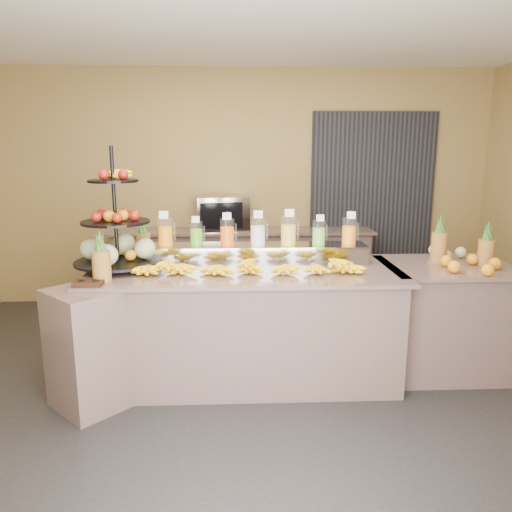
{
  "coord_description": "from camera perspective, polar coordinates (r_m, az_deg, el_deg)",
  "views": [
    {
      "loc": [
        -0.08,
        -3.58,
        1.91
      ],
      "look_at": [
        0.09,
        0.3,
        1.04
      ],
      "focal_mm": 35.0,
      "sensor_mm": 36.0,
      "label": 1
    }
  ],
  "objects": [
    {
      "name": "juice_pitcher_milk",
      "position": [
        4.23,
        0.22,
        2.7
      ],
      "size": [
        0.13,
        0.13,
        0.31
      ],
      "color": "silver",
      "rests_on": "pitcher_tray"
    },
    {
      "name": "juice_pitcher_green",
      "position": [
        4.24,
        -6.83,
        2.42
      ],
      "size": [
        0.11,
        0.11,
        0.26
      ],
      "color": "silver",
      "rests_on": "pitcher_tray"
    },
    {
      "name": "juice_pitcher_orange_b",
      "position": [
        4.23,
        -3.31,
        2.59
      ],
      "size": [
        0.12,
        0.13,
        0.29
      ],
      "color": "silver",
      "rests_on": "pitcher_tray"
    },
    {
      "name": "right_fruit_pile",
      "position": [
        4.43,
        22.77,
        -0.12
      ],
      "size": [
        0.49,
        0.47,
        0.26
      ],
      "color": "brown",
      "rests_on": "right_counter"
    },
    {
      "name": "juice_pitcher_lemon",
      "position": [
        4.25,
        3.73,
        2.77
      ],
      "size": [
        0.13,
        0.14,
        0.32
      ],
      "color": "silver",
      "rests_on": "pitcher_tray"
    },
    {
      "name": "ground",
      "position": [
        4.06,
        -1.08,
        -15.5
      ],
      "size": [
        6.0,
        6.0,
        0.0
      ],
      "primitive_type": "plane",
      "color": "black",
      "rests_on": "ground"
    },
    {
      "name": "juice_pitcher_orange_a",
      "position": [
        4.26,
        -10.32,
        2.58
      ],
      "size": [
        0.13,
        0.13,
        0.31
      ],
      "color": "silver",
      "rests_on": "pitcher_tray"
    },
    {
      "name": "oven_warmer",
      "position": [
        5.89,
        -3.9,
        4.91
      ],
      "size": [
        0.65,
        0.5,
        0.4
      ],
      "primitive_type": "cube",
      "rotation": [
        0.0,
        0.0,
        0.14
      ],
      "color": "gray",
      "rests_on": "back_ledge"
    },
    {
      "name": "right_counter",
      "position": [
        4.59,
        20.63,
        -6.57
      ],
      "size": [
        1.08,
        0.88,
        0.93
      ],
      "color": "gray",
      "rests_on": "ground"
    },
    {
      "name": "pineapple_left_b",
      "position": [
        4.45,
        -12.76,
        1.44
      ],
      "size": [
        0.12,
        0.12,
        0.39
      ],
      "rotation": [
        0.0,
        0.0,
        -0.16
      ],
      "color": "brown",
      "rests_on": "buffet_counter"
    },
    {
      "name": "room_envelope",
      "position": [
        4.38,
        1.06,
        12.12
      ],
      "size": [
        6.04,
        5.02,
        2.82
      ],
      "color": "olive",
      "rests_on": "ground"
    },
    {
      "name": "juice_pitcher_orange_c",
      "position": [
        4.34,
        10.58,
        2.67
      ],
      "size": [
        0.12,
        0.13,
        0.3
      ],
      "color": "silver",
      "rests_on": "pitcher_tray"
    },
    {
      "name": "banana_heap",
      "position": [
        3.91,
        -0.72,
        -1.03
      ],
      "size": [
        1.81,
        0.16,
        0.15
      ],
      "color": "yellow",
      "rests_on": "buffet_counter"
    },
    {
      "name": "pitcher_tray",
      "position": [
        4.26,
        0.22,
        0.31
      ],
      "size": [
        1.85,
        0.3,
        0.15
      ],
      "primitive_type": "cube",
      "color": "gray",
      "rests_on": "buffet_counter"
    },
    {
      "name": "condiment_caddy",
      "position": [
        3.76,
        -18.57,
        -2.95
      ],
      "size": [
        0.2,
        0.15,
        0.03
      ],
      "primitive_type": "cube",
      "rotation": [
        0.0,
        0.0,
        -0.02
      ],
      "color": "black",
      "rests_on": "buffet_counter"
    },
    {
      "name": "juice_pitcher_lime",
      "position": [
        4.29,
        7.18,
        2.55
      ],
      "size": [
        0.11,
        0.12,
        0.27
      ],
      "color": "silver",
      "rests_on": "pitcher_tray"
    },
    {
      "name": "fruit_stand",
      "position": [
        4.15,
        -14.98,
        1.96
      ],
      "size": [
        0.85,
        0.85,
        0.98
      ],
      "rotation": [
        0.0,
        0.0,
        0.26
      ],
      "color": "black",
      "rests_on": "buffet_counter"
    },
    {
      "name": "pineapple_left_a",
      "position": [
        3.81,
        -17.26,
        -0.69
      ],
      "size": [
        0.13,
        0.13,
        0.39
      ],
      "rotation": [
        0.0,
        0.0,
        -0.3
      ],
      "color": "brown",
      "rests_on": "buffet_counter"
    },
    {
      "name": "back_ledge",
      "position": [
        6.01,
        -1.63,
        -1.35
      ],
      "size": [
        3.1,
        0.55,
        0.93
      ],
      "color": "gray",
      "rests_on": "ground"
    },
    {
      "name": "buffet_counter",
      "position": [
        4.1,
        -2.82,
        -8.05
      ],
      "size": [
        2.75,
        1.25,
        0.93
      ],
      "color": "gray",
      "rests_on": "ground"
    }
  ]
}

